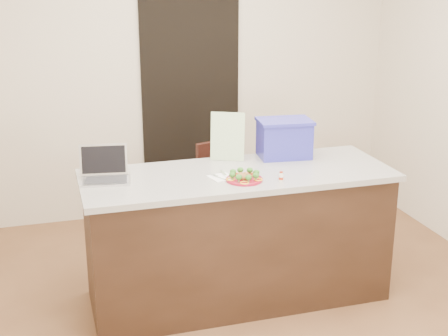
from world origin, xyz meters
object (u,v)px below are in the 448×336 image
object	(u,v)px
napkin	(221,177)
chair	(222,192)
yogurt_bottle	(281,177)
laptop	(105,170)
island	(238,236)
blue_box	(284,138)
plate	(244,179)

from	to	relation	value
napkin	chair	bearing A→B (deg)	73.35
yogurt_bottle	laptop	distance (m)	1.12
island	laptop	distance (m)	1.01
chair	napkin	bearing A→B (deg)	-124.05
napkin	blue_box	xyz separation A→B (m)	(0.56, 0.33, 0.13)
chair	island	bearing A→B (deg)	-115.57
laptop	chair	distance (m)	1.23
yogurt_bottle	laptop	world-z (taller)	laptop
blue_box	island	bearing A→B (deg)	-143.26
napkin	chair	size ratio (longest dim) A/B	0.16
napkin	plate	bearing A→B (deg)	-37.29
yogurt_bottle	laptop	bearing A→B (deg)	161.33
island	plate	world-z (taller)	plate
island	laptop	bearing A→B (deg)	172.67
island	blue_box	xyz separation A→B (m)	(0.42, 0.25, 0.59)
island	chair	size ratio (longest dim) A/B	2.26
island	napkin	distance (m)	0.49
plate	napkin	world-z (taller)	plate
blue_box	chair	xyz separation A→B (m)	(-0.32, 0.48, -0.54)
blue_box	chair	size ratio (longest dim) A/B	0.44
plate	laptop	world-z (taller)	laptop
island	laptop	xyz separation A→B (m)	(-0.86, 0.11, 0.52)
napkin	laptop	distance (m)	0.75
yogurt_bottle	napkin	bearing A→B (deg)	153.29
island	yogurt_bottle	world-z (taller)	yogurt_bottle
yogurt_bottle	blue_box	size ratio (longest dim) A/B	0.16
blue_box	yogurt_bottle	bearing A→B (deg)	-107.36
plate	blue_box	bearing A→B (deg)	44.01
napkin	chair	distance (m)	0.94
plate	chair	bearing A→B (deg)	82.55
yogurt_bottle	laptop	xyz separation A→B (m)	(-1.06, 0.36, 0.03)
island	blue_box	bearing A→B (deg)	30.62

